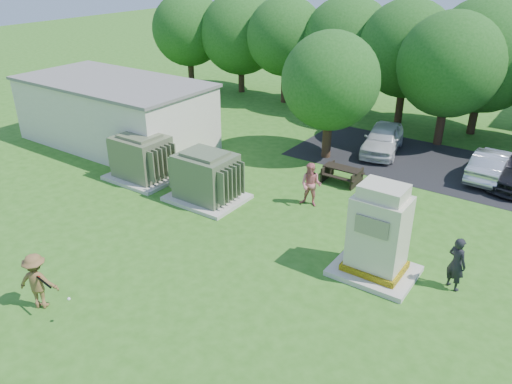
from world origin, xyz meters
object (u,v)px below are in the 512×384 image
Objects in this scene: transformer_left at (142,158)px; person_by_generator at (456,264)px; transformer_right at (206,178)px; person_at_picnic at (311,185)px; car_silver_a at (492,164)px; batter at (37,281)px; generator_cabinet at (378,236)px; picnic_table at (342,173)px; car_white at (383,139)px.

transformer_left reaches higher than person_by_generator.
transformer_left and transformer_right have the same top height.
car_silver_a is at bearing 43.23° from person_at_picnic.
batter is 0.96× the size of person_at_picnic.
transformer_right is at bearing 46.11° from car_silver_a.
generator_cabinet reaches higher than picnic_table.
car_silver_a is at bearing 35.09° from transformer_left.
transformer_left reaches higher than car_white.
car_white reaches higher than car_silver_a.
person_at_picnic is at bearing 143.27° from generator_cabinet.
person_by_generator is 9.36m from car_silver_a.
transformer_right is at bearing 0.00° from transformer_left.
car_white is 1.05× the size of car_silver_a.
generator_cabinet is at bearing -55.52° from picnic_table.
batter is at bearing 64.71° from car_silver_a.
generator_cabinet is 1.78× the size of person_by_generator.
person_at_picnic is 0.45× the size of car_silver_a.
person_by_generator is at bearing -170.18° from batter.
batter is at bearing -86.20° from transformer_right.
person_at_picnic is at bearing -136.99° from batter.
transformer_right reaches higher than picnic_table.
person_by_generator is at bearing -68.74° from car_white.
picnic_table is at bearing -133.49° from batter.
transformer_left is 1.75× the size of batter.
batter is at bearing -135.83° from generator_cabinet.
picnic_table is 0.91× the size of person_at_picnic.
person_at_picnic is at bearing 54.22° from car_silver_a.
transformer_right reaches higher than car_silver_a.
generator_cabinet reaches higher than person_by_generator.
transformer_right is 1.75× the size of batter.
batter is 18.95m from car_silver_a.
person_at_picnic reaches higher than car_silver_a.
car_silver_a is (1.33, 9.96, -0.69)m from generator_cabinet.
transformer_left is 13.65m from person_by_generator.
person_at_picnic reaches higher than batter.
generator_cabinet reaches higher than person_at_picnic.
car_white is (0.03, 4.50, 0.27)m from picnic_table.
picnic_table is at bearing 51.20° from transformer_right.
car_white is 5.23m from car_silver_a.
car_white is at bearing 79.75° from person_at_picnic.
generator_cabinet is 10.02m from batter.
batter is at bearing -62.07° from transformer_left.
person_at_picnic is (-0.05, -2.75, 0.46)m from picnic_table.
transformer_right is at bearing -128.80° from picnic_table.
car_silver_a is at bearing 44.72° from transformer_right.
transformer_left is at bearing -91.19° from batter.
person_at_picnic is 0.43× the size of car_white.
picnic_table is 8.00m from person_by_generator.
batter is 0.41× the size of car_white.
car_white is at bearing 50.77° from transformer_left.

